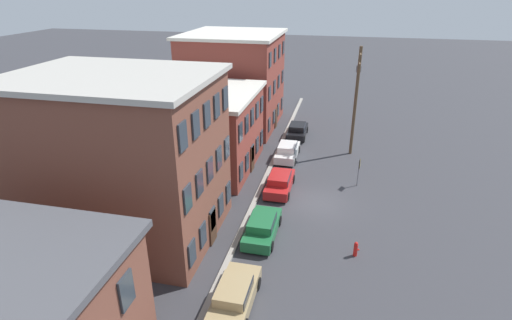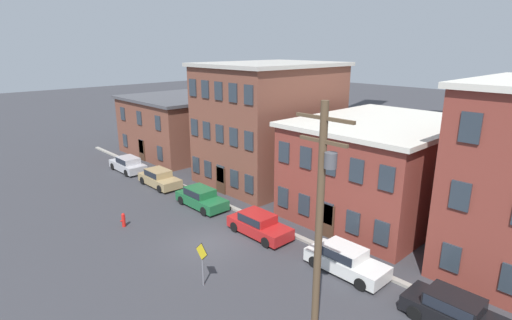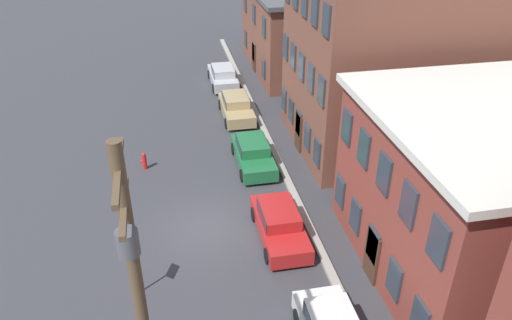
% 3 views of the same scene
% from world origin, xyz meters
% --- Properties ---
extents(ground_plane, '(200.00, 200.00, 0.00)m').
position_xyz_m(ground_plane, '(0.00, 0.00, 0.00)').
color(ground_plane, '#38383D').
extents(kerb_strip, '(56.00, 0.36, 0.16)m').
position_xyz_m(kerb_strip, '(0.00, 4.50, 0.08)').
color(kerb_strip, '#9E998E').
rests_on(kerb_strip, ground_plane).
extents(apartment_midblock, '(9.08, 11.60, 10.29)m').
position_xyz_m(apartment_midblock, '(-6.29, 11.54, 5.16)').
color(apartment_midblock, brown).
rests_on(apartment_midblock, ground_plane).
extents(apartment_far, '(9.87, 12.48, 6.72)m').
position_xyz_m(apartment_far, '(4.39, 11.98, 3.38)').
color(apartment_far, brown).
rests_on(apartment_far, ground_plane).
extents(apartment_annex, '(11.06, 9.91, 10.06)m').
position_xyz_m(apartment_annex, '(15.85, 10.70, 5.04)').
color(apartment_annex, brown).
rests_on(apartment_annex, ground_plane).
extents(car_tan, '(4.40, 1.92, 1.43)m').
position_xyz_m(car_tan, '(-11.29, 3.17, 0.75)').
color(car_tan, tan).
rests_on(car_tan, ground_plane).
extents(car_green, '(4.40, 1.92, 1.43)m').
position_xyz_m(car_green, '(-5.06, 3.08, 0.75)').
color(car_green, '#1E6638').
rests_on(car_green, ground_plane).
extents(car_red, '(4.40, 1.92, 1.43)m').
position_xyz_m(car_red, '(1.25, 3.03, 0.75)').
color(car_red, '#B21E1E').
rests_on(car_red, ground_plane).
extents(car_white, '(4.40, 1.92, 1.43)m').
position_xyz_m(car_white, '(7.57, 3.39, 0.75)').
color(car_white, silver).
rests_on(car_white, ground_plane).
extents(car_black, '(4.40, 1.92, 1.43)m').
position_xyz_m(car_black, '(13.31, 3.22, 0.75)').
color(car_black, black).
rests_on(car_black, ground_plane).
extents(caution_sign, '(0.95, 0.08, 2.37)m').
position_xyz_m(caution_sign, '(3.42, -2.90, 1.58)').
color(caution_sign, slate).
rests_on(caution_sign, ground_plane).
extents(utility_pole, '(2.40, 0.44, 9.92)m').
position_xyz_m(utility_pole, '(10.05, -2.28, 5.56)').
color(utility_pole, brown).
rests_on(utility_pole, ground_plane).
extents(fire_hydrant, '(0.24, 0.34, 0.96)m').
position_xyz_m(fire_hydrant, '(-5.77, -2.73, 0.48)').
color(fire_hydrant, red).
rests_on(fire_hydrant, ground_plane).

